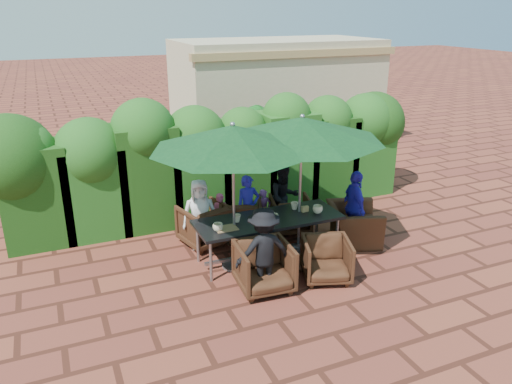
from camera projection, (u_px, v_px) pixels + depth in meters
name	position (u px, v px, depth m)	size (l,w,h in m)	color
ground	(266.00, 261.00, 8.56)	(80.00, 80.00, 0.00)	brown
dining_table	(268.00, 222.00, 8.42)	(2.50, 0.90, 0.75)	black
umbrella_left	(233.00, 138.00, 7.62)	(2.60, 2.60, 2.46)	gray
umbrella_right	(302.00, 129.00, 8.17)	(2.75, 2.75, 2.46)	gray
chair_far_left	(205.00, 223.00, 9.05)	(0.80, 0.75, 0.83)	black
chair_far_mid	(240.00, 216.00, 9.38)	(0.78, 0.73, 0.80)	black
chair_far_right	(290.00, 213.00, 9.58)	(0.74, 0.69, 0.76)	black
chair_near_left	(264.00, 265.00, 7.57)	(0.80, 0.75, 0.83)	black
chair_near_right	(327.00, 258.00, 7.87)	(0.73, 0.68, 0.75)	black
chair_end_right	(354.00, 218.00, 9.15)	(1.02, 0.67, 0.89)	black
adult_far_left	(200.00, 214.00, 8.86)	(0.63, 0.37, 1.27)	silver
adult_far_mid	(248.00, 207.00, 9.24)	(0.44, 0.36, 1.21)	#2922B9
adult_far_right	(284.00, 198.00, 9.54)	(0.63, 0.39, 1.32)	black
adult_near_left	(264.00, 250.00, 7.47)	(0.86, 0.39, 1.34)	black
adult_end_right	(354.00, 207.00, 9.07)	(0.79, 0.40, 1.35)	#2922B9
child_left	(221.00, 216.00, 9.28)	(0.31, 0.26, 0.87)	#E14F81
child_right	(264.00, 211.00, 9.57)	(0.30, 0.25, 0.84)	#8F4AA2
pedestrian_a	(256.00, 141.00, 12.60)	(1.72, 0.62, 1.85)	green
pedestrian_b	(285.00, 141.00, 13.07)	(0.75, 0.46, 1.57)	#E14F81
pedestrian_c	(322.00, 137.00, 13.31)	(1.07, 0.49, 1.68)	gray
cup_a	(218.00, 227.00, 7.90)	(0.16, 0.16, 0.13)	beige
cup_b	(237.00, 218.00, 8.23)	(0.14, 0.14, 0.13)	beige
cup_c	(273.00, 218.00, 8.23)	(0.17, 0.17, 0.14)	beige
cup_d	(295.00, 206.00, 8.75)	(0.14, 0.14, 0.13)	beige
cup_e	(318.00, 209.00, 8.58)	(0.17, 0.17, 0.14)	beige
ketchup_bottle	(258.00, 215.00, 8.29)	(0.04, 0.04, 0.17)	#B20C0A
sauce_bottle	(265.00, 212.00, 8.44)	(0.04, 0.04, 0.17)	#4C230C
serving_tray	(226.00, 228.00, 7.99)	(0.35, 0.25, 0.02)	#977249
number_block_left	(262.00, 217.00, 8.31)	(0.12, 0.06, 0.10)	tan
number_block_right	(305.00, 209.00, 8.65)	(0.12, 0.06, 0.10)	tan
hedge_wall	(213.00, 152.00, 10.05)	(9.10, 1.60, 2.53)	#16380F
building	(276.00, 93.00, 15.33)	(6.20, 3.08, 3.20)	#C5B593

